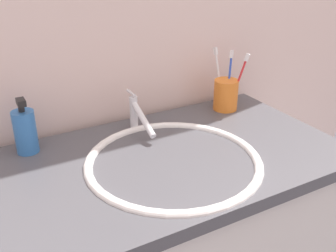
{
  "coord_description": "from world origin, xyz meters",
  "views": [
    {
      "loc": [
        -0.45,
        -0.8,
        1.39
      ],
      "look_at": [
        0.0,
        -0.0,
        0.96
      ],
      "focal_mm": 42.71,
      "sensor_mm": 36.0,
      "label": 1
    }
  ],
  "objects_px": {
    "toothbrush_red": "(239,78)",
    "toothbrush_white": "(219,73)",
    "faucet": "(138,114)",
    "toothbrush_blue": "(230,75)",
    "toothbrush_cup": "(226,95)",
    "soap_dispenser": "(25,131)"
  },
  "relations": [
    {
      "from": "faucet",
      "to": "toothbrush_blue",
      "type": "distance_m",
      "value": 0.35
    },
    {
      "from": "faucet",
      "to": "toothbrush_blue",
      "type": "height_order",
      "value": "toothbrush_blue"
    },
    {
      "from": "faucet",
      "to": "toothbrush_red",
      "type": "height_order",
      "value": "toothbrush_red"
    },
    {
      "from": "toothbrush_blue",
      "to": "soap_dispenser",
      "type": "distance_m",
      "value": 0.66
    },
    {
      "from": "toothbrush_cup",
      "to": "soap_dispenser",
      "type": "xyz_separation_m",
      "value": [
        -0.64,
        0.02,
        0.01
      ]
    },
    {
      "from": "faucet",
      "to": "toothbrush_white",
      "type": "bearing_deg",
      "value": 9.42
    },
    {
      "from": "toothbrush_cup",
      "to": "soap_dispenser",
      "type": "height_order",
      "value": "soap_dispenser"
    },
    {
      "from": "toothbrush_white",
      "to": "toothbrush_blue",
      "type": "bearing_deg",
      "value": -58.67
    },
    {
      "from": "toothbrush_white",
      "to": "soap_dispenser",
      "type": "height_order",
      "value": "toothbrush_white"
    },
    {
      "from": "toothbrush_white",
      "to": "faucet",
      "type": "bearing_deg",
      "value": -170.58
    },
    {
      "from": "toothbrush_red",
      "to": "soap_dispenser",
      "type": "xyz_separation_m",
      "value": [
        -0.67,
        0.05,
        -0.05
      ]
    },
    {
      "from": "toothbrush_white",
      "to": "toothbrush_red",
      "type": "bearing_deg",
      "value": -66.08
    },
    {
      "from": "toothbrush_cup",
      "to": "toothbrush_blue",
      "type": "bearing_deg",
      "value": 30.39
    },
    {
      "from": "toothbrush_white",
      "to": "soap_dispenser",
      "type": "distance_m",
      "value": 0.64
    },
    {
      "from": "faucet",
      "to": "toothbrush_blue",
      "type": "bearing_deg",
      "value": 3.38
    },
    {
      "from": "toothbrush_cup",
      "to": "soap_dispenser",
      "type": "relative_size",
      "value": 0.65
    },
    {
      "from": "toothbrush_white",
      "to": "soap_dispenser",
      "type": "bearing_deg",
      "value": -177.79
    },
    {
      "from": "toothbrush_blue",
      "to": "toothbrush_white",
      "type": "bearing_deg",
      "value": 121.33
    },
    {
      "from": "toothbrush_white",
      "to": "soap_dispenser",
      "type": "xyz_separation_m",
      "value": [
        -0.64,
        -0.02,
        -0.05
      ]
    },
    {
      "from": "toothbrush_red",
      "to": "toothbrush_white",
      "type": "height_order",
      "value": "toothbrush_white"
    },
    {
      "from": "toothbrush_red",
      "to": "toothbrush_white",
      "type": "distance_m",
      "value": 0.08
    },
    {
      "from": "toothbrush_cup",
      "to": "toothbrush_white",
      "type": "height_order",
      "value": "toothbrush_white"
    }
  ]
}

